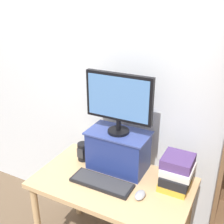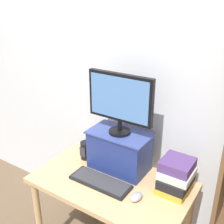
{
  "view_description": "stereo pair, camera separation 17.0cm",
  "coord_description": "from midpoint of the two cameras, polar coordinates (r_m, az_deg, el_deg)",
  "views": [
    {
      "loc": [
        0.74,
        -1.45,
        1.97
      ],
      "look_at": [
        -0.04,
        0.07,
        1.23
      ],
      "focal_mm": 45.0,
      "sensor_mm": 36.0,
      "label": 1
    },
    {
      "loc": [
        0.89,
        -1.37,
        1.97
      ],
      "look_at": [
        -0.04,
        0.07,
        1.23
      ],
      "focal_mm": 45.0,
      "sensor_mm": 36.0,
      "label": 2
    }
  ],
  "objects": [
    {
      "name": "desk_speaker",
      "position": [
        2.25,
        -3.13,
        -7.81
      ],
      "size": [
        0.09,
        0.09,
        0.15
      ],
      "color": "black",
      "rests_on": "desk"
    },
    {
      "name": "desk",
      "position": [
        2.1,
        2.3,
        -15.98
      ],
      "size": [
        1.11,
        0.64,
        0.73
      ],
      "color": "tan",
      "rests_on": "ground_plane"
    },
    {
      "name": "keyboard",
      "position": [
        2.02,
        0.09,
        -14.1
      ],
      "size": [
        0.44,
        0.16,
        0.02
      ],
      "color": "black",
      "rests_on": "desk"
    },
    {
      "name": "book_stack",
      "position": [
        1.97,
        15.39,
        -12.52
      ],
      "size": [
        0.21,
        0.25,
        0.23
      ],
      "color": "gold",
      "rests_on": "desk"
    },
    {
      "name": "computer_monitor",
      "position": [
        1.92,
        4.15,
        2.32
      ],
      "size": [
        0.49,
        0.16,
        0.44
      ],
      "color": "black",
      "rests_on": "riser_box"
    },
    {
      "name": "riser_box",
      "position": [
        2.1,
        3.86,
        -7.77
      ],
      "size": [
        0.45,
        0.27,
        0.3
      ],
      "color": "navy",
      "rests_on": "desk"
    },
    {
      "name": "computer_mouse",
      "position": [
        1.9,
        7.63,
        -16.78
      ],
      "size": [
        0.06,
        0.1,
        0.04
      ],
      "color": "#99999E",
      "rests_on": "desk"
    },
    {
      "name": "back_wall",
      "position": [
        2.14,
        8.84,
        4.91
      ],
      "size": [
        7.0,
        0.08,
        2.6
      ],
      "color": "silver",
      "rests_on": "ground_plane"
    }
  ]
}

